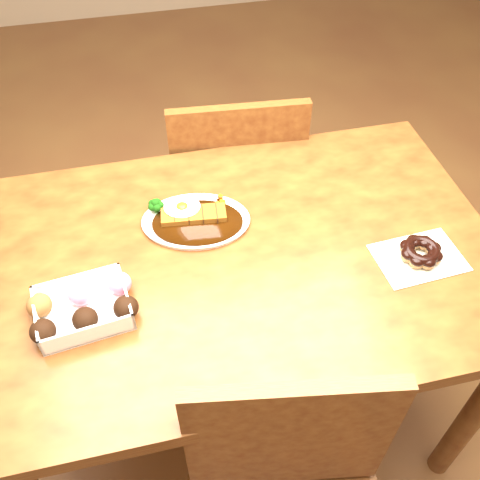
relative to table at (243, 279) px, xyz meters
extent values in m
plane|color=brown|center=(0.00, 0.00, -0.65)|extent=(6.00, 6.00, 0.00)
cube|color=#4C210F|center=(0.00, 0.00, 0.08)|extent=(1.20, 0.80, 0.04)
cylinder|color=#4C210F|center=(0.54, -0.34, -0.30)|extent=(0.06, 0.06, 0.71)
cylinder|color=#4C210F|center=(-0.54, 0.34, -0.30)|extent=(0.06, 0.06, 0.71)
cylinder|color=#4C210F|center=(0.54, 0.34, -0.30)|extent=(0.06, 0.06, 0.71)
cube|color=#4C210F|center=(0.10, 0.60, -0.22)|extent=(0.45, 0.45, 0.04)
cylinder|color=#4C210F|center=(0.28, 0.75, -0.45)|extent=(0.04, 0.04, 0.41)
cylinder|color=#4C210F|center=(-0.05, 0.78, -0.45)|extent=(0.04, 0.04, 0.41)
cylinder|color=#4C210F|center=(0.26, 0.42, -0.45)|extent=(0.04, 0.04, 0.41)
cylinder|color=#4C210F|center=(-0.08, 0.45, -0.45)|extent=(0.04, 0.04, 0.41)
cube|color=#4C210F|center=(0.08, 0.41, 0.02)|extent=(0.40, 0.06, 0.40)
cube|color=#4C210F|center=(-0.01, -0.41, 0.02)|extent=(0.40, 0.09, 0.40)
ellipsoid|color=white|center=(-0.09, 0.12, 0.10)|extent=(0.29, 0.23, 0.01)
ellipsoid|color=black|center=(-0.09, 0.11, 0.11)|extent=(0.24, 0.19, 0.01)
cube|color=#6B380C|center=(-0.09, 0.13, 0.12)|extent=(0.16, 0.07, 0.02)
ellipsoid|color=white|center=(-0.12, 0.15, 0.13)|extent=(0.10, 0.09, 0.01)
ellipsoid|color=#FFB214|center=(-0.12, 0.15, 0.13)|extent=(0.03, 0.03, 0.02)
cube|color=white|center=(-0.36, -0.10, 0.12)|extent=(0.20, 0.17, 0.05)
ellipsoid|color=black|center=(-0.44, -0.14, 0.13)|extent=(0.05, 0.05, 0.05)
ellipsoid|color=black|center=(-0.36, -0.13, 0.13)|extent=(0.05, 0.05, 0.05)
ellipsoid|color=black|center=(-0.28, -0.12, 0.13)|extent=(0.05, 0.05, 0.05)
ellipsoid|color=brown|center=(-0.45, -0.07, 0.13)|extent=(0.05, 0.05, 0.05)
ellipsoid|color=pink|center=(-0.37, -0.06, 0.13)|extent=(0.05, 0.05, 0.05)
ellipsoid|color=pink|center=(-0.28, -0.05, 0.13)|extent=(0.05, 0.05, 0.05)
cube|color=silver|center=(0.39, -0.11, 0.10)|extent=(0.21, 0.15, 0.00)
torus|color=olive|center=(0.39, -0.11, 0.12)|extent=(0.10, 0.10, 0.03)
torus|color=black|center=(0.39, -0.11, 0.13)|extent=(0.09, 0.09, 0.02)
camera|label=1|loc=(-0.19, -0.80, 1.03)|focal=40.00mm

